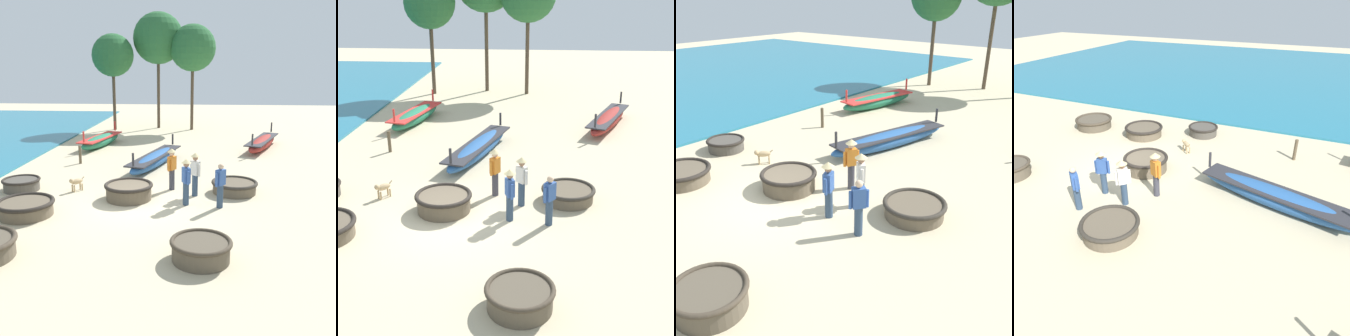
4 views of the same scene
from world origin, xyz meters
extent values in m
plane|color=#C6B793|center=(0.00, 0.00, 0.00)|extent=(80.00, 80.00, 0.00)
cube|color=teal|center=(-20.53, 4.00, 0.05)|extent=(28.00, 52.00, 0.10)
cylinder|color=brown|center=(-0.35, 0.67, 0.27)|extent=(1.67, 1.67, 0.54)
torus|color=#28231E|center=(-0.35, 0.67, 0.54)|extent=(1.80, 1.80, 0.13)
cylinder|color=brown|center=(-3.44, -1.24, 0.22)|extent=(1.75, 1.75, 0.45)
torus|color=#28231E|center=(-3.44, -1.24, 0.45)|extent=(1.90, 1.90, 0.14)
cylinder|color=brown|center=(-3.35, -4.24, 0.23)|extent=(1.77, 1.77, 0.47)
torus|color=#42382B|center=(-3.35, -4.24, 0.47)|extent=(1.91, 1.91, 0.14)
cylinder|color=brown|center=(3.60, 1.73, 0.21)|extent=(1.65, 1.65, 0.41)
torus|color=#332D26|center=(3.60, 1.73, 0.41)|extent=(1.79, 1.79, 0.13)
cylinder|color=#4C473F|center=(-4.79, 1.43, 0.21)|extent=(1.38, 1.38, 0.42)
torus|color=#28231E|center=(-4.79, 1.43, 0.42)|extent=(1.49, 1.49, 0.11)
ellipsoid|color=#285693|center=(0.07, 5.87, 0.32)|extent=(2.39, 5.83, 0.64)
cube|color=#2D2D33|center=(0.07, 5.87, 0.53)|extent=(2.30, 5.39, 0.06)
cylinder|color=#2D2D33|center=(-0.61, 3.30, 0.88)|extent=(0.10, 0.10, 0.58)
cylinder|color=#2D425B|center=(2.96, 0.00, 0.41)|extent=(0.22, 0.22, 0.82)
cube|color=#33569E|center=(2.96, 0.00, 1.09)|extent=(0.38, 0.40, 0.54)
sphere|color=#DBB28E|center=(2.96, 0.00, 1.47)|extent=(0.20, 0.20, 0.20)
cylinder|color=#33569E|center=(2.82, -0.17, 1.04)|extent=(0.09, 0.09, 0.48)
cylinder|color=#33569E|center=(3.09, 0.18, 1.04)|extent=(0.09, 0.09, 0.48)
cylinder|color=#2D425B|center=(2.08, 1.24, 0.41)|extent=(0.22, 0.22, 0.82)
cube|color=silver|center=(2.08, 1.24, 1.09)|extent=(0.40, 0.40, 0.54)
sphere|color=#A37556|center=(2.08, 1.24, 1.47)|extent=(0.20, 0.20, 0.20)
cylinder|color=silver|center=(1.92, 1.40, 1.04)|extent=(0.09, 0.09, 0.48)
cylinder|color=silver|center=(2.23, 1.09, 1.04)|extent=(0.09, 0.09, 0.48)
cone|color=#D1BC84|center=(2.08, 1.24, 1.60)|extent=(0.36, 0.36, 0.14)
cylinder|color=#2D425B|center=(1.77, 0.19, 0.41)|extent=(0.22, 0.22, 0.82)
cube|color=#33569E|center=(1.77, 0.19, 1.09)|extent=(0.33, 0.40, 0.54)
sphere|color=#A37556|center=(1.77, 0.19, 1.47)|extent=(0.20, 0.20, 0.20)
cylinder|color=#33569E|center=(1.85, -0.01, 1.04)|extent=(0.09, 0.09, 0.48)
cylinder|color=#33569E|center=(1.69, 0.40, 1.04)|extent=(0.09, 0.09, 0.48)
cone|color=#D1BC84|center=(1.77, 0.19, 1.60)|extent=(0.36, 0.36, 0.14)
cylinder|color=#383842|center=(1.16, 1.96, 0.41)|extent=(0.22, 0.22, 0.82)
cube|color=orange|center=(1.16, 1.96, 1.09)|extent=(0.36, 0.40, 0.54)
sphere|color=#DBB28E|center=(1.16, 1.96, 1.47)|extent=(0.20, 0.20, 0.20)
cylinder|color=orange|center=(1.05, 1.77, 1.04)|extent=(0.09, 0.09, 0.48)
cylinder|color=orange|center=(1.26, 2.16, 1.04)|extent=(0.09, 0.09, 0.48)
cone|color=#D1BC84|center=(1.16, 1.96, 1.60)|extent=(0.36, 0.36, 0.14)
ellipsoid|color=tan|center=(-2.55, 1.49, 0.39)|extent=(0.48, 0.53, 0.22)
sphere|color=tan|center=(-2.71, 1.30, 0.46)|extent=(0.18, 0.18, 0.18)
cylinder|color=tan|center=(-2.40, 1.68, 0.45)|extent=(0.16, 0.18, 0.16)
cylinder|color=tan|center=(-2.61, 1.31, 0.14)|extent=(0.06, 0.06, 0.28)
cylinder|color=tan|center=(-2.72, 1.39, 0.14)|extent=(0.06, 0.06, 0.28)
cylinder|color=tan|center=(-2.38, 1.59, 0.14)|extent=(0.06, 0.06, 0.28)
cylinder|color=tan|center=(-2.49, 1.68, 0.14)|extent=(0.06, 0.06, 0.28)
cylinder|color=brown|center=(-3.78, 6.02, 0.46)|extent=(0.14, 0.14, 0.93)
camera|label=1|loc=(2.16, -13.00, 4.70)|focal=42.00mm
camera|label=2|loc=(2.64, -12.47, 6.71)|focal=50.00mm
camera|label=3|loc=(8.15, -6.90, 5.75)|focal=42.00mm
camera|label=4|loc=(9.74, 6.85, 6.37)|focal=35.00mm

